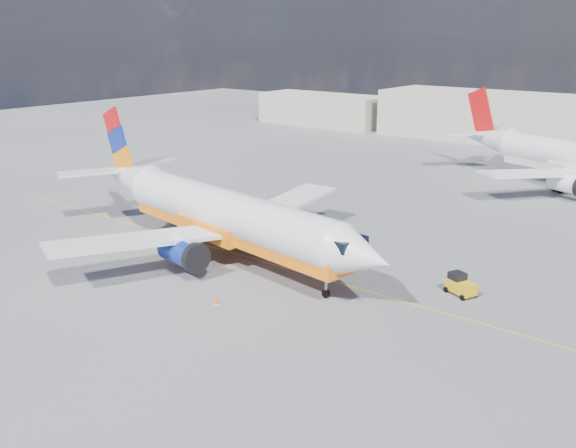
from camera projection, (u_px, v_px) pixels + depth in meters
The scene contains 6 objects.
ground at pixel (255, 277), 49.89m from camera, with size 240.00×240.00×0.00m, color #58585C.
taxi_line at pixel (279, 266), 52.14m from camera, with size 70.00×0.15×0.01m, color gold.
terminal_annex at pixel (323, 109), 129.74m from camera, with size 26.00×10.00×6.00m, color beige.
main_jet at pixel (220, 213), 53.50m from camera, with size 37.22×29.06×11.25m.
gse_tug at pixel (460, 285), 46.36m from camera, with size 2.50×2.08×1.58m.
traffic_cone at pixel (217, 301), 44.84m from camera, with size 0.38×0.38×0.53m.
Camera 1 is at (31.06, -34.77, 18.41)m, focal length 40.00 mm.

